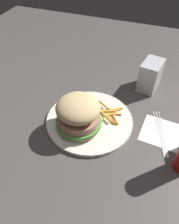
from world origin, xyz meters
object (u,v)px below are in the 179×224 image
sandwich (78,114)px  napkin (161,132)px  fries_pile (108,113)px  fork (161,131)px  plate (90,120)px  napkin_dispenser (150,76)px

sandwich → napkin: (0.23, 0.07, -0.06)m
fries_pile → fork: fries_pile is taller
plate → napkin_dispenser: bearing=59.1°
sandwich → fries_pile: size_ratio=1.54×
fries_pile → sandwich: bearing=-130.7°
plate → napkin: (0.21, 0.03, -0.01)m
fries_pile → fork: size_ratio=0.50×
sandwich → fork: bearing=17.3°
plate → napkin_dispenser: (0.14, 0.23, 0.05)m
napkin → napkin_dispenser: bearing=110.0°
sandwich → fries_pile: bearing=49.3°
sandwich → napkin_dispenser: bearing=59.6°
fork → plate: bearing=-170.7°
fries_pile → napkin: bearing=-1.8°
sandwich → napkin: sandwich is taller
napkin_dispenser → sandwich: bearing=159.6°
sandwich → napkin_dispenser: size_ratio=1.27×
napkin → napkin_dispenser: (-0.07, 0.20, 0.05)m
plate → fork: 0.21m
fries_pile → napkin_dispenser: napkin_dispenser is taller
plate → fries_pile: 0.06m
plate → sandwich: (-0.02, -0.04, 0.06)m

